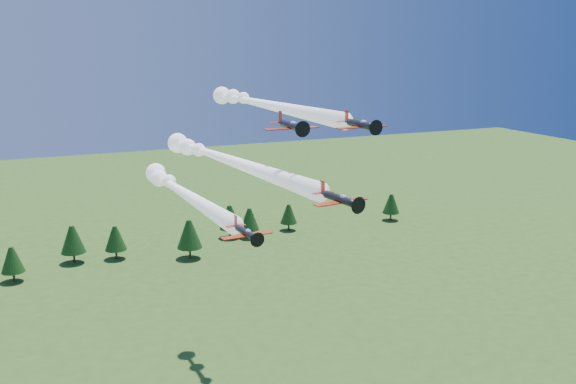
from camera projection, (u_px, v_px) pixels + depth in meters
name	position (u px, v px, depth m)	size (l,w,h in m)	color
plane_lead	(224.00, 158.00, 102.90)	(12.39, 57.18, 3.70)	black
plane_left	(181.00, 191.00, 105.31)	(8.19, 47.40, 3.70)	black
plane_right	(263.00, 104.00, 117.38)	(7.87, 60.73, 3.70)	black
plane_slot	(291.00, 126.00, 88.71)	(7.80, 8.52, 2.76)	black
treeline	(125.00, 236.00, 188.62)	(172.90, 21.77, 11.62)	#382314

